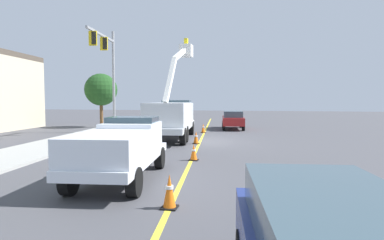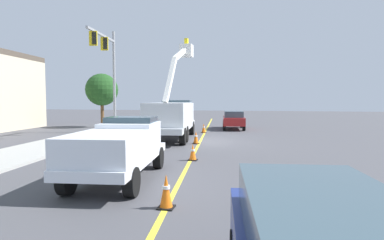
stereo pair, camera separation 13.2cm
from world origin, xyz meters
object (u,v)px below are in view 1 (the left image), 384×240
passing_minivan (233,119)px  traffic_cone_mid_rear (196,138)px  traffic_cone_leading (169,191)px  traffic_cone_trailing (203,128)px  traffic_signal_mast (108,63)px  service_pickup_truck (121,147)px  utility_bucket_truck (172,116)px  traffic_cone_mid_front (194,152)px

passing_minivan → traffic_cone_mid_rear: bearing=172.3°
traffic_cone_mid_rear → traffic_cone_leading: bearing=-171.9°
traffic_cone_mid_rear → traffic_cone_trailing: size_ratio=1.01×
traffic_cone_leading → traffic_signal_mast: (15.21, 9.43, 5.17)m
passing_minivan → service_pickup_truck: bearing=173.7°
traffic_cone_leading → traffic_cone_trailing: bearing=7.4°
utility_bucket_truck → service_pickup_truck: 11.29m
traffic_cone_trailing → passing_minivan: bearing=-28.3°
utility_bucket_truck → service_pickup_truck: bearing=-173.0°
service_pickup_truck → passing_minivan: 19.58m
traffic_cone_leading → passing_minivan: bearing=0.6°
utility_bucket_truck → traffic_cone_leading: (-13.54, -3.75, -1.19)m
traffic_cone_leading → traffic_cone_trailing: (17.89, 2.32, -0.04)m
passing_minivan → traffic_cone_trailing: bearing=151.7°
traffic_signal_mast → utility_bucket_truck: bearing=-106.4°
traffic_cone_mid_front → traffic_cone_mid_rear: traffic_cone_mid_rear is taller
traffic_cone_trailing → traffic_signal_mast: size_ratio=0.09×
traffic_cone_mid_front → traffic_cone_mid_rear: (5.21, 0.94, 0.02)m
passing_minivan → traffic_cone_mid_rear: 10.52m
traffic_cone_mid_front → traffic_cone_leading: bearing=-173.8°
service_pickup_truck → traffic_cone_mid_front: bearing=-23.8°
passing_minivan → traffic_signal_mast: 12.24m
service_pickup_truck → traffic_cone_mid_front: size_ratio=7.84×
service_pickup_truck → traffic_cone_mid_front: service_pickup_truck is taller
service_pickup_truck → passing_minivan: size_ratio=1.16×
passing_minivan → traffic_cone_leading: passing_minivan is taller
utility_bucket_truck → traffic_cone_mid_front: bearing=-157.3°
traffic_cone_mid_rear → traffic_signal_mast: (3.82, 7.81, 5.21)m
service_pickup_truck → traffic_signal_mast: size_ratio=0.70×
traffic_cone_leading → traffic_cone_trailing: traffic_cone_leading is taller
utility_bucket_truck → passing_minivan: 9.01m
passing_minivan → traffic_cone_trailing: 4.48m
passing_minivan → utility_bucket_truck: bearing=156.8°
utility_bucket_truck → traffic_cone_trailing: utility_bucket_truck is taller
utility_bucket_truck → passing_minivan: (8.26, -3.53, -0.65)m
service_pickup_truck → traffic_cone_trailing: size_ratio=7.48×
traffic_cone_trailing → service_pickup_truck: bearing=179.8°
utility_bucket_truck → traffic_cone_trailing: 4.75m
utility_bucket_truck → passing_minivan: bearing=-23.2°
traffic_signal_mast → traffic_cone_trailing: bearing=-69.3°
passing_minivan → traffic_cone_leading: (-21.80, -0.21, -0.55)m
utility_bucket_truck → traffic_cone_mid_rear: size_ratio=10.73×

